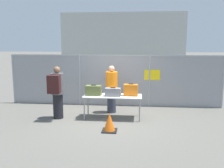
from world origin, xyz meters
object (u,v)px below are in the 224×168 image
object	(u,v)px
security_worker_near	(112,89)
traffic_cone	(109,123)
inspection_table	(113,97)
suitcase_olive	(93,90)
traveler_hooded	(57,90)
utility_trailer	(131,86)
suitcase_orange	(131,90)
suitcase_grey	(113,92)

from	to	relation	value
security_worker_near	traffic_cone	bearing A→B (deg)	76.99
inspection_table	suitcase_olive	world-z (taller)	suitcase_olive
traveler_hooded	traffic_cone	size ratio (longest dim) A/B	3.26
utility_trailer	suitcase_orange	bearing A→B (deg)	-88.49
traveler_hooded	security_worker_near	world-z (taller)	traveler_hooded
security_worker_near	utility_trailer	distance (m)	3.50
inspection_table	suitcase_orange	world-z (taller)	suitcase_orange
suitcase_olive	suitcase_grey	bearing A→B (deg)	-6.17
traffic_cone	traveler_hooded	bearing A→B (deg)	151.36
security_worker_near	suitcase_grey	bearing A→B (deg)	81.84
security_worker_near	utility_trailer	xyz separation A→B (m)	(0.59, 3.42, -0.50)
suitcase_orange	traffic_cone	world-z (taller)	suitcase_orange
suitcase_orange	traffic_cone	size ratio (longest dim) A/B	0.88
traveler_hooded	utility_trailer	bearing A→B (deg)	48.52
inspection_table	traffic_cone	bearing A→B (deg)	-88.36
suitcase_olive	security_worker_near	distance (m)	0.88
inspection_table	suitcase_grey	distance (m)	0.21
suitcase_olive	utility_trailer	bearing A→B (deg)	74.73
suitcase_orange	utility_trailer	size ratio (longest dim) A/B	0.11
utility_trailer	traveler_hooded	bearing A→B (deg)	-117.65
suitcase_orange	traveler_hooded	bearing A→B (deg)	-172.81
traveler_hooded	traffic_cone	world-z (taller)	traveler_hooded
suitcase_grey	utility_trailer	xyz separation A→B (m)	(0.47, 4.19, -0.53)
inspection_table	suitcase_grey	world-z (taller)	suitcase_grey
suitcase_olive	suitcase_orange	distance (m)	1.23
inspection_table	suitcase_grey	bearing A→B (deg)	-78.90
traveler_hooded	utility_trailer	world-z (taller)	traveler_hooded
suitcase_grey	suitcase_orange	bearing A→B (deg)	12.21
suitcase_orange	traveler_hooded	size ratio (longest dim) A/B	0.27
suitcase_orange	utility_trailer	bearing A→B (deg)	91.51
inspection_table	traffic_cone	size ratio (longest dim) A/B	3.60
suitcase_olive	traffic_cone	world-z (taller)	suitcase_olive
suitcase_grey	traffic_cone	bearing A→B (deg)	-89.04
inspection_table	utility_trailer	bearing A→B (deg)	83.21
inspection_table	suitcase_olive	distance (m)	0.67
suitcase_olive	traffic_cone	xyz separation A→B (m)	(0.67, -1.25, -0.68)
inspection_table	suitcase_olive	bearing A→B (deg)	-178.78
suitcase_grey	traveler_hooded	distance (m)	1.82
suitcase_olive	suitcase_orange	world-z (taller)	suitcase_orange
suitcase_olive	suitcase_grey	xyz separation A→B (m)	(0.65, -0.07, -0.03)
inspection_table	utility_trailer	world-z (taller)	inspection_table
suitcase_orange	security_worker_near	size ratio (longest dim) A/B	0.28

